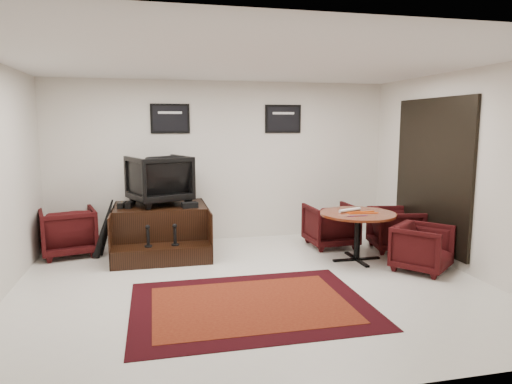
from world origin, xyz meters
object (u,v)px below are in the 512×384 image
(armchair_side, at_px, (68,229))
(table_chair_window, at_px, (396,227))
(shine_podium, at_px, (161,231))
(table_chair_corner, at_px, (422,246))
(table_chair_back, at_px, (331,223))
(meeting_table, at_px, (358,219))
(shine_chair, at_px, (159,177))

(armchair_side, distance_m, table_chair_window, 5.27)
(shine_podium, height_order, armchair_side, armchair_side)
(armchair_side, distance_m, table_chair_corner, 5.37)
(armchair_side, bearing_deg, table_chair_back, 160.15)
(table_chair_back, height_order, table_chair_window, table_chair_back)
(meeting_table, distance_m, table_chair_back, 0.91)
(shine_podium, xyz_separation_m, shine_chair, (0.00, 0.15, 0.86))
(shine_chair, height_order, meeting_table, shine_chair)
(shine_podium, distance_m, table_chair_corner, 4.00)
(shine_chair, xyz_separation_m, armchair_side, (-1.43, -0.00, -0.79))
(armchair_side, xyz_separation_m, meeting_table, (4.32, -1.28, 0.23))
(table_chair_window, relative_size, table_chair_corner, 1.06)
(shine_podium, xyz_separation_m, table_chair_window, (3.77, -0.73, 0.04))
(table_chair_corner, bearing_deg, table_chair_back, 77.24)
(meeting_table, bearing_deg, armchair_side, 163.46)
(shine_chair, relative_size, table_chair_back, 1.12)
(shine_podium, distance_m, meeting_table, 3.12)
(armchair_side, relative_size, table_chair_window, 1.07)
(shine_podium, bearing_deg, armchair_side, 174.04)
(table_chair_window, bearing_deg, armchair_side, 90.85)
(armchair_side, xyz_separation_m, table_chair_corner, (5.00, -1.94, -0.05))
(shine_podium, bearing_deg, table_chair_back, -5.41)
(meeting_table, distance_m, table_chair_corner, 0.99)
(shine_chair, xyz_separation_m, table_chair_window, (3.77, -0.88, -0.82))
(meeting_table, bearing_deg, shine_podium, 158.60)
(meeting_table, relative_size, table_chair_corner, 1.55)
(shine_podium, bearing_deg, table_chair_window, -10.92)
(armchair_side, bearing_deg, shine_chair, 165.76)
(armchair_side, xyz_separation_m, table_chair_window, (5.20, -0.88, -0.03))
(table_chair_back, xyz_separation_m, table_chair_window, (0.95, -0.46, -0.01))
(shine_podium, distance_m, shine_chair, 0.87)
(armchair_side, height_order, table_chair_corner, armchair_side)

